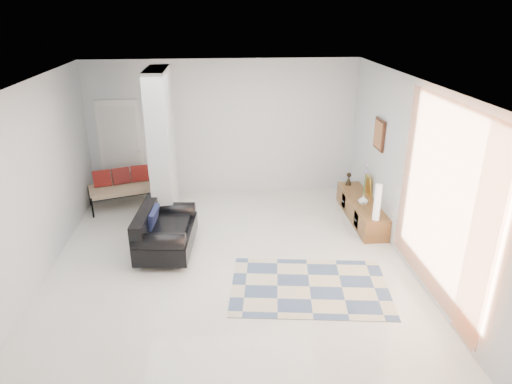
{
  "coord_description": "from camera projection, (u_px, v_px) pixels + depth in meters",
  "views": [
    {
      "loc": [
        -0.11,
        -6.19,
        3.77
      ],
      "look_at": [
        0.47,
        0.6,
        0.96
      ],
      "focal_mm": 32.0,
      "sensor_mm": 36.0,
      "label": 1
    }
  ],
  "objects": [
    {
      "name": "floor",
      "position": [
        230.0,
        264.0,
        7.15
      ],
      "size": [
        6.0,
        6.0,
        0.0
      ],
      "primitive_type": "plane",
      "color": "beige",
      "rests_on": "ground"
    },
    {
      "name": "ceiling",
      "position": [
        225.0,
        83.0,
        6.08
      ],
      "size": [
        6.0,
        6.0,
        0.0
      ],
      "primitive_type": "plane",
      "rotation": [
        3.14,
        0.0,
        0.0
      ],
      "color": "white",
      "rests_on": "wall_back"
    },
    {
      "name": "wall_back",
      "position": [
        224.0,
        129.0,
        9.38
      ],
      "size": [
        6.0,
        0.0,
        6.0
      ],
      "primitive_type": "plane",
      "rotation": [
        1.57,
        0.0,
        0.0
      ],
      "color": "silver",
      "rests_on": "ground"
    },
    {
      "name": "wall_front",
      "position": [
        237.0,
        307.0,
        3.85
      ],
      "size": [
        6.0,
        0.0,
        6.0
      ],
      "primitive_type": "plane",
      "rotation": [
        -1.57,
        0.0,
        0.0
      ],
      "color": "silver",
      "rests_on": "ground"
    },
    {
      "name": "wall_left",
      "position": [
        32.0,
        187.0,
        6.4
      ],
      "size": [
        0.0,
        6.0,
        6.0
      ],
      "primitive_type": "plane",
      "rotation": [
        1.57,
        0.0,
        1.57
      ],
      "color": "silver",
      "rests_on": "ground"
    },
    {
      "name": "wall_right",
      "position": [
        411.0,
        175.0,
        6.83
      ],
      "size": [
        0.0,
        6.0,
        6.0
      ],
      "primitive_type": "plane",
      "rotation": [
        1.57,
        0.0,
        -1.57
      ],
      "color": "silver",
      "rests_on": "ground"
    },
    {
      "name": "partition_column",
      "position": [
        162.0,
        150.0,
        8.0
      ],
      "size": [
        0.35,
        1.2,
        2.8
      ],
      "primitive_type": "cube",
      "color": "#A7ACAF",
      "rests_on": "floor"
    },
    {
      "name": "hallway_door",
      "position": [
        121.0,
        150.0,
        9.32
      ],
      "size": [
        0.85,
        0.06,
        2.04
      ],
      "primitive_type": "cube",
      "color": "white",
      "rests_on": "floor"
    },
    {
      "name": "curtain",
      "position": [
        442.0,
        203.0,
        5.74
      ],
      "size": [
        0.0,
        2.55,
        2.55
      ],
      "primitive_type": "plane",
      "rotation": [
        1.57,
        0.0,
        1.57
      ],
      "color": "#FF8443",
      "rests_on": "wall_right"
    },
    {
      "name": "wall_art",
      "position": [
        379.0,
        134.0,
        8.03
      ],
      "size": [
        0.04,
        0.45,
        0.55
      ],
      "primitive_type": "cube",
      "color": "#3D1D10",
      "rests_on": "wall_right"
    },
    {
      "name": "media_console",
      "position": [
        361.0,
        209.0,
        8.56
      ],
      "size": [
        0.45,
        1.91,
        0.8
      ],
      "color": "brown",
      "rests_on": "floor"
    },
    {
      "name": "loveseat",
      "position": [
        163.0,
        231.0,
        7.39
      ],
      "size": [
        0.95,
        1.49,
        0.76
      ],
      "rotation": [
        0.0,
        0.0,
        -0.09
      ],
      "color": "silver",
      "rests_on": "floor"
    },
    {
      "name": "daybed",
      "position": [
        129.0,
        185.0,
        9.11
      ],
      "size": [
        1.7,
        1.11,
        0.77
      ],
      "rotation": [
        0.0,
        0.0,
        0.31
      ],
      "color": "black",
      "rests_on": "floor"
    },
    {
      "name": "area_rug",
      "position": [
        310.0,
        287.0,
        6.56
      ],
      "size": [
        2.41,
        1.76,
        0.01
      ],
      "primitive_type": "cube",
      "rotation": [
        0.0,
        0.0,
        -0.12
      ],
      "color": "beige",
      "rests_on": "floor"
    },
    {
      "name": "cylinder_lamp",
      "position": [
        377.0,
        202.0,
        7.6
      ],
      "size": [
        0.11,
        0.11,
        0.63
      ],
      "primitive_type": "cylinder",
      "color": "white",
      "rests_on": "media_console"
    },
    {
      "name": "bronze_figurine",
      "position": [
        349.0,
        179.0,
        9.15
      ],
      "size": [
        0.13,
        0.13,
        0.25
      ],
      "primitive_type": null,
      "rotation": [
        0.0,
        0.0,
        -0.04
      ],
      "color": "black",
      "rests_on": "media_console"
    },
    {
      "name": "vase",
      "position": [
        363.0,
        200.0,
        8.26
      ],
      "size": [
        0.18,
        0.18,
        0.18
      ],
      "primitive_type": "imported",
      "rotation": [
        0.0,
        0.0,
        -0.06
      ],
      "color": "silver",
      "rests_on": "media_console"
    }
  ]
}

